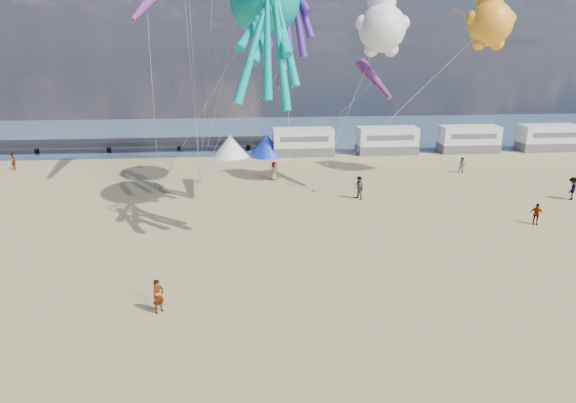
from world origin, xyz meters
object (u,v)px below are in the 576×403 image
at_px(standing_person, 158,296).
at_px(sandbag_d, 276,177).
at_px(sandbag_c, 317,191).
at_px(windsock_mid, 375,80).
at_px(kite_panda, 382,28).
at_px(kite_teddy_orange, 490,23).
at_px(sandbag_b, 292,184).
at_px(tent_blue, 267,145).
at_px(motorhome_3, 548,138).
at_px(tent_white, 230,146).
at_px(motorhome_1, 387,140).
at_px(sandbag_a, 159,188).
at_px(motorhome_0, 303,142).
at_px(kite_octopus_teal, 265,0).
at_px(windsock_left, 147,4).
at_px(beachgoer_0, 274,171).
at_px(motorhome_2, 469,139).
at_px(beachgoer_1, 462,165).
at_px(beachgoer_7, 359,188).
at_px(beachgoer_2, 572,189).
at_px(windsock_right, 283,67).
at_px(beachgoer_3, 536,214).
at_px(beachgoer_5, 14,161).
at_px(sandbag_e, 200,182).

xyz_separation_m(standing_person, sandbag_d, (7.12, 23.92, -0.71)).
height_order(sandbag_c, windsock_mid, windsock_mid).
xyz_separation_m(kite_panda, kite_teddy_orange, (9.79, 2.60, 0.47)).
distance_m(sandbag_b, sandbag_d, 2.65).
xyz_separation_m(tent_blue, kite_panda, (8.18, -15.18, 11.86)).
relative_size(sandbag_b, sandbag_d, 1.00).
relative_size(kite_panda, kite_teddy_orange, 0.99).
distance_m(motorhome_3, tent_white, 36.50).
bearing_deg(motorhome_3, motorhome_1, 180.00).
bearing_deg(sandbag_d, sandbag_a, -165.29).
height_order(motorhome_0, sandbag_d, motorhome_0).
bearing_deg(tent_blue, kite_panda, -61.68).
relative_size(tent_blue, kite_octopus_teal, 0.37).
height_order(tent_blue, kite_teddy_orange, kite_teddy_orange).
relative_size(kite_octopus_teal, windsock_left, 1.39).
height_order(beachgoer_0, kite_octopus_teal, kite_octopus_teal).
height_order(motorhome_0, sandbag_a, motorhome_0).
relative_size(motorhome_0, motorhome_2, 1.00).
height_order(beachgoer_1, beachgoer_7, beachgoer_7).
bearing_deg(windsock_mid, beachgoer_2, -30.03).
distance_m(motorhome_1, motorhome_2, 9.50).
distance_m(sandbag_d, windsock_right, 12.85).
distance_m(beachgoer_3, sandbag_a, 29.45).
distance_m(standing_person, beachgoer_2, 33.72).
distance_m(beachgoer_1, kite_teddy_orange, 13.14).
height_order(beachgoer_7, sandbag_b, beachgoer_7).
relative_size(motorhome_0, motorhome_1, 1.00).
bearing_deg(motorhome_0, motorhome_2, 0.00).
height_order(sandbag_a, kite_teddy_orange, kite_teddy_orange).
height_order(beachgoer_7, windsock_right, windsock_right).
xyz_separation_m(standing_person, beachgoer_0, (6.88, 23.43, 0.03)).
xyz_separation_m(motorhome_2, beachgoer_2, (0.32, -18.69, -0.59)).
bearing_deg(motorhome_1, beachgoer_5, -173.78).
bearing_deg(sandbag_b, beachgoer_5, 163.08).
distance_m(motorhome_0, motorhome_2, 19.00).
relative_size(beachgoer_7, sandbag_c, 3.74).
height_order(motorhome_3, kite_octopus_teal, kite_octopus_teal).
bearing_deg(kite_teddy_orange, beachgoer_5, 172.19).
distance_m(beachgoer_5, sandbag_e, 19.73).
bearing_deg(motorhome_0, motorhome_3, 0.00).
relative_size(sandbag_d, windsock_left, 0.06).
distance_m(motorhome_3, beachgoer_5, 57.78).
bearing_deg(motorhome_0, windsock_right, -101.50).
relative_size(motorhome_1, sandbag_d, 13.20).
height_order(beachgoer_0, kite_teddy_orange, kite_teddy_orange).
bearing_deg(tent_blue, beachgoer_3, -54.17).
bearing_deg(beachgoer_0, motorhome_1, -7.75).
bearing_deg(beachgoer_1, motorhome_0, 165.31).
bearing_deg(sandbag_c, motorhome_0, 87.74).
xyz_separation_m(tent_blue, beachgoer_0, (0.10, -10.46, -0.35)).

